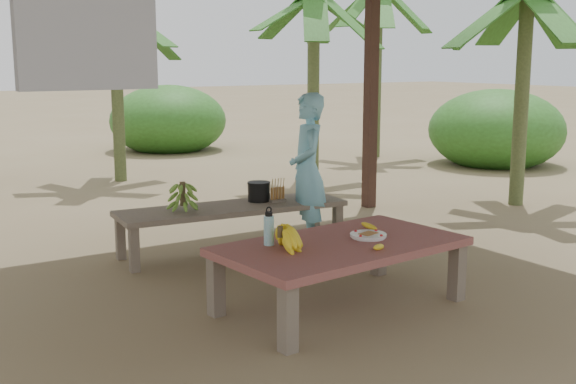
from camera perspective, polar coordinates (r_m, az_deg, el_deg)
ground at (r=5.72m, az=-1.10°, el=-8.15°), size 80.00×80.00×0.00m
work_table at (r=5.33m, az=4.19°, el=-4.66°), size 1.89×1.16×0.50m
bench at (r=6.89m, az=-4.37°, el=-1.53°), size 2.24×0.79×0.45m
ripe_banana_bunch at (r=5.06m, az=-0.63°, el=-3.59°), size 0.35×0.32×0.19m
plate at (r=5.46m, az=6.37°, el=-3.44°), size 0.27×0.27×0.04m
loose_banana_front at (r=5.12m, az=7.18°, el=-4.34°), size 0.17×0.13×0.04m
loose_banana_side at (r=5.74m, az=6.43°, el=-2.70°), size 0.08×0.17×0.04m
water_flask at (r=5.20m, az=-1.52°, el=-2.94°), size 0.07×0.07×0.28m
green_banana_stalk at (r=6.68m, az=-8.32°, el=-0.28°), size 0.27×0.27×0.28m
cooking_pot at (r=7.07m, az=-2.32°, el=0.00°), size 0.22×0.22×0.18m
skewer_rack at (r=7.00m, az=-0.83°, el=0.15°), size 0.19×0.10×0.24m
woman at (r=7.01m, az=1.55°, el=1.69°), size 0.55×0.65×1.51m
banana_plant_ne at (r=10.89m, az=2.05°, el=14.15°), size 1.80×1.80×3.01m
banana_plant_n at (r=11.14m, az=-13.57°, el=12.96°), size 1.80×1.80×2.85m
banana_plant_e at (r=9.49m, az=18.35°, el=13.53°), size 1.80×1.80×2.90m
banana_plant_far at (r=13.73m, az=7.15°, el=14.70°), size 1.80×1.80×3.35m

